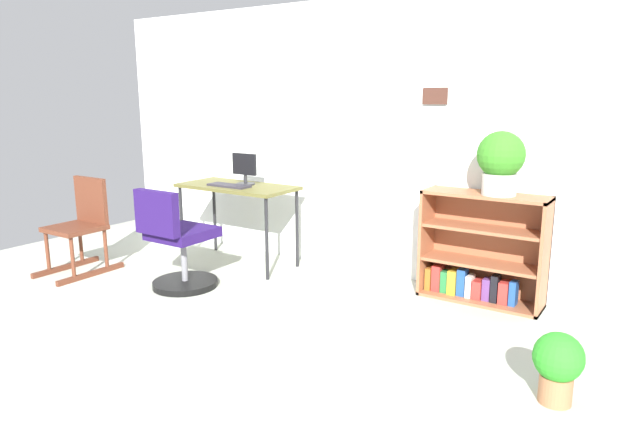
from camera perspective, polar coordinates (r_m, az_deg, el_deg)
ground_plane at (r=3.60m, az=-15.93°, el=-13.59°), size 6.24×6.24×0.00m
wall_back at (r=4.93m, az=2.48°, el=7.72°), size 5.20×0.12×2.31m
desk at (r=5.07m, az=-8.43°, el=2.18°), size 1.08×0.51×0.73m
monitor at (r=5.06m, az=-7.69°, el=4.52°), size 0.26×0.17×0.28m
keyboard at (r=4.99m, az=-9.26°, el=2.83°), size 0.40×0.14×0.02m
office_chair at (r=4.57m, az=-14.33°, el=-3.28°), size 0.52×0.55×0.82m
rocking_chair at (r=5.28m, az=-23.13°, el=-1.00°), size 0.42×0.64×0.82m
bookshelf_low at (r=4.37m, az=16.14°, el=-3.95°), size 0.90×0.30×0.83m
potted_plant_on_shelf at (r=4.15m, az=17.95°, el=5.17°), size 0.33×0.33×0.45m
potted_plant_floor at (r=3.12m, az=23.10°, el=-13.90°), size 0.25×0.25×0.37m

